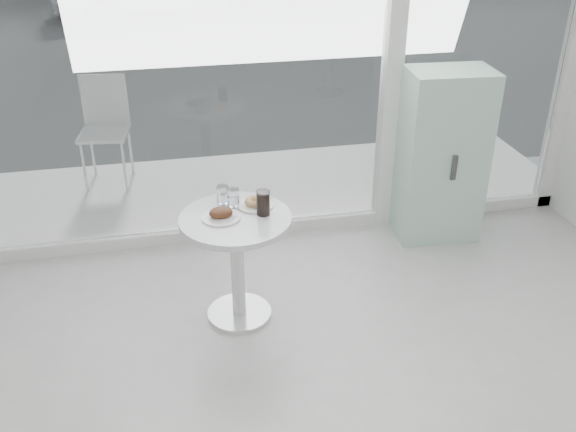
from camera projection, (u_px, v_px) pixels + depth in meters
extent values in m
cube|color=silver|center=(280.00, 225.00, 5.44)|extent=(5.00, 0.12, 0.10)
cube|color=silver|center=(574.00, 39.00, 5.18)|extent=(0.12, 0.12, 3.00)
cube|color=silver|center=(394.00, 48.00, 4.91)|extent=(0.14, 0.14, 3.00)
cube|color=white|center=(174.00, 74.00, 4.65)|extent=(3.21, 0.02, 2.60)
cube|color=white|center=(485.00, 56.00, 5.09)|extent=(1.41, 0.02, 2.60)
cylinder|color=silver|center=(240.00, 313.00, 4.42)|extent=(0.44, 0.44, 0.03)
cylinder|color=silver|center=(238.00, 270.00, 4.25)|extent=(0.09, 0.09, 0.70)
cylinder|color=white|center=(235.00, 220.00, 4.07)|extent=(0.72, 0.72, 0.04)
cube|color=white|center=(264.00, 187.00, 6.14)|extent=(5.60, 1.60, 0.05)
cube|color=#9CC7B3|center=(442.00, 156.00, 5.09)|extent=(0.67, 0.47, 1.40)
cube|color=#333333|center=(454.00, 168.00, 4.90)|extent=(0.04, 0.02, 0.20)
cylinder|color=silver|center=(84.00, 167.00, 5.90)|extent=(0.03, 0.03, 0.49)
cylinder|color=silver|center=(124.00, 166.00, 5.92)|extent=(0.03, 0.03, 0.49)
cylinder|color=silver|center=(92.00, 152.00, 6.22)|extent=(0.03, 0.03, 0.49)
cylinder|color=silver|center=(131.00, 151.00, 6.24)|extent=(0.03, 0.03, 0.49)
cube|color=silver|center=(104.00, 133.00, 5.95)|extent=(0.49, 0.49, 0.03)
cube|color=silver|center=(105.00, 100.00, 6.00)|extent=(0.43, 0.09, 0.49)
cylinder|color=silver|center=(221.00, 217.00, 4.04)|extent=(0.25, 0.25, 0.01)
cube|color=silver|center=(224.00, 216.00, 4.03)|extent=(0.16, 0.15, 0.00)
ellipsoid|color=#351A0E|center=(221.00, 213.00, 4.03)|extent=(0.15, 0.12, 0.06)
ellipsoid|color=#351A0E|center=(226.00, 211.00, 4.05)|extent=(0.08, 0.07, 0.04)
cylinder|color=silver|center=(256.00, 205.00, 4.19)|extent=(0.24, 0.24, 0.01)
torus|color=#A97D4D|center=(255.00, 201.00, 4.18)|extent=(0.14, 0.14, 0.05)
cylinder|color=white|center=(223.00, 195.00, 4.20)|extent=(0.08, 0.08, 0.12)
cylinder|color=white|center=(223.00, 198.00, 4.21)|extent=(0.06, 0.06, 0.07)
cylinder|color=white|center=(233.00, 197.00, 4.16)|extent=(0.08, 0.08, 0.12)
cylinder|color=white|center=(233.00, 201.00, 4.17)|extent=(0.06, 0.06, 0.07)
cylinder|color=white|center=(263.00, 203.00, 4.05)|extent=(0.09, 0.09, 0.17)
cylinder|color=black|center=(263.00, 204.00, 4.06)|extent=(0.07, 0.07, 0.15)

